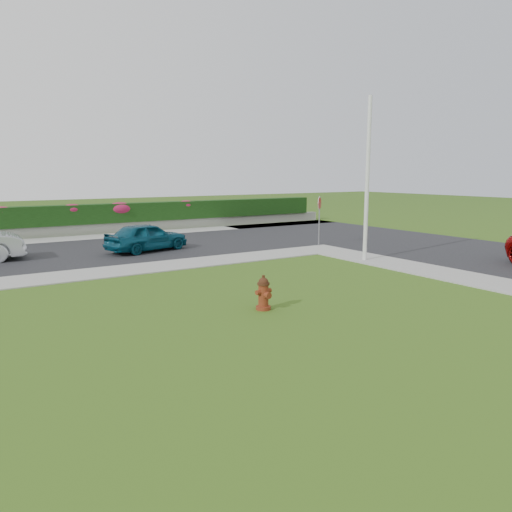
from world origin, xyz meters
TOP-DOWN VIEW (x-y plane):
  - ground at (0.00, 0.00)m, footprint 120.00×120.00m
  - street_right at (12.00, 4.00)m, footprint 8.00×32.00m
  - street_far at (-5.00, 14.00)m, footprint 26.00×8.00m
  - sidewalk_far at (-6.00, 9.00)m, footprint 24.00×2.00m
  - curb_corner at (7.00, 9.00)m, footprint 2.00×2.00m
  - sidewalk_beyond at (-1.00, 19.00)m, footprint 34.00×2.00m
  - retaining_wall at (-1.00, 20.50)m, footprint 34.00×0.40m
  - hedge at (-1.00, 20.60)m, footprint 32.00×0.90m
  - fire_hydrant at (-0.80, 2.02)m, footprint 0.46×0.44m
  - sedan_teal at (0.08, 12.69)m, footprint 3.98×2.40m
  - utility_pole at (6.58, 5.83)m, footprint 0.16×0.16m
  - stop_sign at (7.65, 9.95)m, footprint 0.53×0.40m
  - flower_clump_c at (-4.81, 20.50)m, footprint 1.09×0.70m
  - flower_clump_d at (-1.28, 20.50)m, footprint 1.18×0.76m
  - flower_clump_e at (1.40, 20.50)m, footprint 1.50×0.96m
  - flower_clump_f at (5.61, 20.50)m, footprint 1.14×0.73m

SIDE VIEW (x-z plane):
  - ground at x=0.00m, z-range 0.00..0.00m
  - street_right at x=12.00m, z-range 0.00..0.04m
  - street_far at x=-5.00m, z-range 0.00..0.04m
  - sidewalk_far at x=-6.00m, z-range 0.00..0.04m
  - curb_corner at x=7.00m, z-range 0.00..0.04m
  - sidewalk_beyond at x=-1.00m, z-range 0.00..0.04m
  - retaining_wall at x=-1.00m, z-range 0.00..0.60m
  - fire_hydrant at x=-0.80m, z-range -0.02..0.88m
  - sedan_teal at x=0.08m, z-range 0.04..1.31m
  - hedge at x=-1.00m, z-range 0.60..1.70m
  - flower_clump_e at x=1.40m, z-range 1.03..1.78m
  - flower_clump_d at x=-1.28m, z-range 1.17..1.76m
  - flower_clump_f at x=5.61m, z-range 1.19..1.76m
  - flower_clump_c at x=-4.81m, z-range 1.21..1.76m
  - stop_sign at x=7.65m, z-range 0.56..2.94m
  - utility_pole at x=6.58m, z-range 0.00..6.38m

